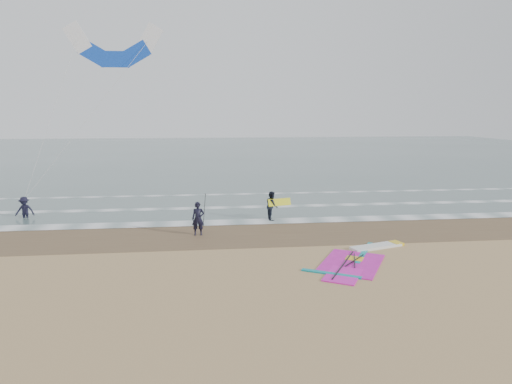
{
  "coord_description": "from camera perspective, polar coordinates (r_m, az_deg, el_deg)",
  "views": [
    {
      "loc": [
        -2.75,
        -15.32,
        5.82
      ],
      "look_at": [
        -0.46,
        5.0,
        2.2
      ],
      "focal_mm": 32.0,
      "sensor_mm": 36.0,
      "label": 1
    }
  ],
  "objects": [
    {
      "name": "sea_water",
      "position": [
        63.64,
        -3.95,
        4.77
      ],
      "size": [
        120.0,
        80.0,
        0.02
      ],
      "primitive_type": "cube",
      "color": "#47605E",
      "rests_on": "ground"
    },
    {
      "name": "carried_kiteboard",
      "position": [
        24.62,
        2.95,
        -1.28
      ],
      "size": [
        1.3,
        0.51,
        0.39
      ],
      "color": "yellow",
      "rests_on": "ground"
    },
    {
      "name": "windsurf_rig",
      "position": [
        18.84,
        12.85,
        -8.1
      ],
      "size": [
        5.18,
        4.91,
        0.12
      ],
      "color": "white",
      "rests_on": "ground"
    },
    {
      "name": "foam_waterline",
      "position": [
        26.55,
        -0.34,
        -2.56
      ],
      "size": [
        120.0,
        9.15,
        0.02
      ],
      "color": "white",
      "rests_on": "ground"
    },
    {
      "name": "person_walking",
      "position": [
        24.7,
        1.99,
        -1.73
      ],
      "size": [
        0.61,
        0.78,
        1.57
      ],
      "primitive_type": "imported",
      "rotation": [
        0.0,
        0.0,
        1.59
      ],
      "color": "black",
      "rests_on": "ground"
    },
    {
      "name": "held_pole",
      "position": [
        21.73,
        -6.48,
        -2.35
      ],
      "size": [
        0.17,
        0.86,
        1.82
      ],
      "color": "black",
      "rests_on": "ground"
    },
    {
      "name": "wet_sand_band",
      "position": [
        22.27,
        0.88,
        -5.1
      ],
      "size": [
        120.0,
        5.0,
        0.01
      ],
      "primitive_type": "cube",
      "color": "brown",
      "rests_on": "ground"
    },
    {
      "name": "person_wading",
      "position": [
        28.15,
        -26.99,
        -1.39
      ],
      "size": [
        1.01,
        0.59,
        1.55
      ],
      "primitive_type": "imported",
      "rotation": [
        0.0,
        0.0,
        0.02
      ],
      "color": "black",
      "rests_on": "ground"
    },
    {
      "name": "surf_kite",
      "position": [
        30.01,
        -17.31,
        16.7
      ],
      "size": [
        7.61,
        3.53,
        10.14
      ],
      "color": "white",
      "rests_on": "ground"
    },
    {
      "name": "ground",
      "position": [
        16.62,
        3.56,
        -10.48
      ],
      "size": [
        120.0,
        120.0,
        0.0
      ],
      "primitive_type": "plane",
      "color": "tan",
      "rests_on": "ground"
    },
    {
      "name": "person_standing",
      "position": [
        21.82,
        -7.25,
        -3.33
      ],
      "size": [
        0.6,
        0.41,
        1.61
      ],
      "primitive_type": "imported",
      "rotation": [
        0.0,
        0.0,
        -0.04
      ],
      "color": "black",
      "rests_on": "ground"
    }
  ]
}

